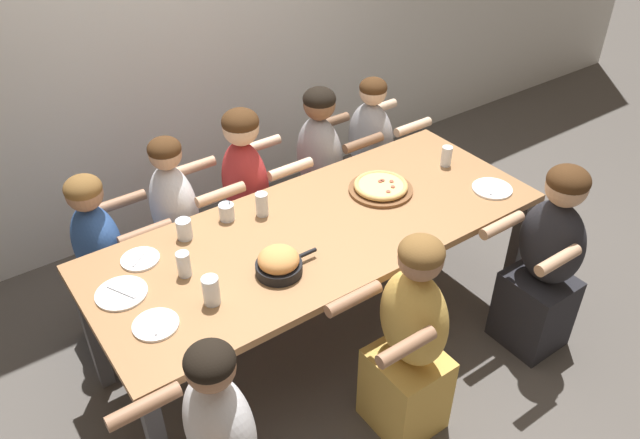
% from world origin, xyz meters
% --- Properties ---
extents(ground_plane, '(18.00, 18.00, 0.00)m').
position_xyz_m(ground_plane, '(0.00, 0.00, 0.00)').
color(ground_plane, '#514C47').
rests_on(ground_plane, ground).
extents(dining_table, '(2.35, 0.94, 0.80)m').
position_xyz_m(dining_table, '(0.00, 0.00, 0.72)').
color(dining_table, '#996B42').
rests_on(dining_table, ground).
extents(pizza_board_main, '(0.35, 0.35, 0.05)m').
position_xyz_m(pizza_board_main, '(0.47, 0.08, 0.82)').
color(pizza_board_main, brown).
rests_on(pizza_board_main, dining_table).
extents(skillet_bowl, '(0.31, 0.22, 0.13)m').
position_xyz_m(skillet_bowl, '(-0.35, -0.17, 0.86)').
color(skillet_bowl, black).
rests_on(skillet_bowl, dining_table).
extents(empty_plate_a, '(0.19, 0.19, 0.02)m').
position_xyz_m(empty_plate_a, '(-0.95, -0.16, 0.80)').
color(empty_plate_a, white).
rests_on(empty_plate_a, dining_table).
extents(empty_plate_b, '(0.22, 0.22, 0.02)m').
position_xyz_m(empty_plate_b, '(0.97, -0.26, 0.80)').
color(empty_plate_b, white).
rests_on(empty_plate_b, dining_table).
extents(empty_plate_c, '(0.23, 0.23, 0.02)m').
position_xyz_m(empty_plate_c, '(-1.00, 0.10, 0.80)').
color(empty_plate_c, white).
rests_on(empty_plate_c, dining_table).
extents(empty_plate_d, '(0.18, 0.18, 0.02)m').
position_xyz_m(empty_plate_d, '(-0.84, 0.28, 0.80)').
color(empty_plate_d, white).
rests_on(empty_plate_d, dining_table).
extents(cocktail_glass_blue, '(0.08, 0.08, 0.11)m').
position_xyz_m(cocktail_glass_blue, '(-0.34, 0.34, 0.84)').
color(cocktail_glass_blue, silver).
rests_on(cocktail_glass_blue, dining_table).
extents(drinking_glass_a, '(0.06, 0.06, 0.13)m').
position_xyz_m(drinking_glass_a, '(-0.18, 0.27, 0.86)').
color(drinking_glass_a, silver).
rests_on(drinking_glass_a, dining_table).
extents(drinking_glass_b, '(0.07, 0.07, 0.14)m').
position_xyz_m(drinking_glass_b, '(-0.70, -0.17, 0.86)').
color(drinking_glass_b, silver).
rests_on(drinking_glass_b, dining_table).
extents(drinking_glass_c, '(0.06, 0.06, 0.12)m').
position_xyz_m(drinking_glass_c, '(0.95, 0.07, 0.85)').
color(drinking_glass_c, silver).
rests_on(drinking_glass_c, dining_table).
extents(drinking_glass_d, '(0.06, 0.06, 0.12)m').
position_xyz_m(drinking_glass_d, '(-0.71, 0.06, 0.86)').
color(drinking_glass_d, silver).
rests_on(drinking_glass_d, dining_table).
extents(drinking_glass_e, '(0.08, 0.08, 0.10)m').
position_xyz_m(drinking_glass_e, '(-0.59, 0.32, 0.85)').
color(drinking_glass_e, silver).
rests_on(drinking_glass_e, dining_table).
extents(diner_far_right, '(0.51, 0.40, 1.14)m').
position_xyz_m(diner_far_right, '(0.90, 0.69, 0.51)').
color(diner_far_right, '#99999E').
rests_on(diner_far_right, ground).
extents(diner_near_right, '(0.51, 0.40, 1.15)m').
position_xyz_m(diner_near_right, '(0.97, -0.69, 0.54)').
color(diner_near_right, '#232328').
rests_on(diner_near_right, ground).
extents(diner_far_left, '(0.51, 0.40, 1.09)m').
position_xyz_m(diner_far_left, '(-0.92, 0.69, 0.49)').
color(diner_far_left, '#2D5193').
rests_on(diner_far_left, ground).
extents(diner_near_center, '(0.51, 0.40, 1.15)m').
position_xyz_m(diner_near_center, '(0.01, -0.69, 0.53)').
color(diner_near_center, gold).
rests_on(diner_near_center, ground).
extents(diner_far_midleft, '(0.51, 0.40, 1.16)m').
position_xyz_m(diner_far_midleft, '(-0.49, 0.69, 0.52)').
color(diner_far_midleft, silver).
rests_on(diner_far_midleft, ground).
extents(diner_far_midright, '(0.51, 0.40, 1.18)m').
position_xyz_m(diner_far_midright, '(0.49, 0.69, 0.54)').
color(diner_far_midright, '#99999E').
rests_on(diner_far_midright, ground).
extents(diner_far_center, '(0.51, 0.40, 1.19)m').
position_xyz_m(diner_far_center, '(-0.04, 0.69, 0.55)').
color(diner_far_center, '#B22D2D').
rests_on(diner_far_center, ground).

